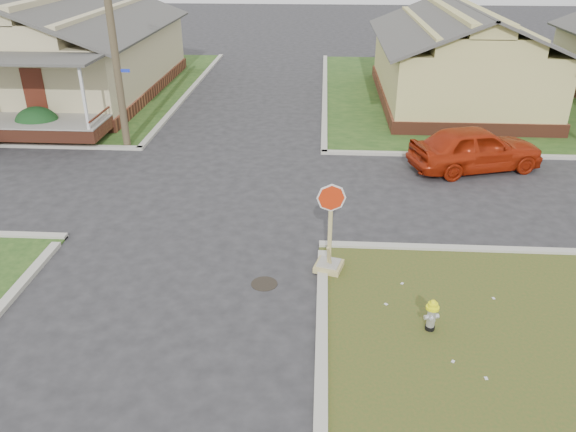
# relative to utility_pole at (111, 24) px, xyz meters

# --- Properties ---
(ground) EXTENTS (120.00, 120.00, 0.00)m
(ground) POSITION_rel_utility_pole_xyz_m (4.20, -8.90, -4.66)
(ground) COLOR #252427
(ground) RESTS_ON ground
(verge_far_left) EXTENTS (19.00, 19.00, 0.05)m
(verge_far_left) POSITION_rel_utility_pole_xyz_m (-8.80, 9.10, -4.64)
(verge_far_left) COLOR #234518
(verge_far_left) RESTS_ON ground
(curbs) EXTENTS (80.00, 40.00, 0.12)m
(curbs) POSITION_rel_utility_pole_xyz_m (4.20, -3.90, -4.66)
(curbs) COLOR #B0AD9F
(curbs) RESTS_ON ground
(manhole) EXTENTS (0.64, 0.64, 0.01)m
(manhole) POSITION_rel_utility_pole_xyz_m (6.40, -9.40, -4.66)
(manhole) COLOR black
(manhole) RESTS_ON ground
(corner_house) EXTENTS (10.10, 15.50, 5.30)m
(corner_house) POSITION_rel_utility_pole_xyz_m (-5.80, 7.78, -2.38)
(corner_house) COLOR brown
(corner_house) RESTS_ON ground
(side_house_yellow) EXTENTS (7.60, 11.60, 4.70)m
(side_house_yellow) POSITION_rel_utility_pole_xyz_m (14.20, 7.60, -2.47)
(side_house_yellow) COLOR brown
(side_house_yellow) RESTS_ON ground
(utility_pole) EXTENTS (1.80, 0.28, 9.00)m
(utility_pole) POSITION_rel_utility_pole_xyz_m (0.00, 0.00, 0.00)
(utility_pole) COLOR #443827
(utility_pole) RESTS_ON ground
(fire_hydrant) EXTENTS (0.28, 0.28, 0.75)m
(fire_hydrant) POSITION_rel_utility_pole_xyz_m (10.09, -10.97, -4.20)
(fire_hydrant) COLOR black
(fire_hydrant) RESTS_ON ground
(stop_sign) EXTENTS (0.66, 0.65, 2.33)m
(stop_sign) POSITION_rel_utility_pole_xyz_m (7.95, -8.70, -4.11)
(stop_sign) COLOR tan
(stop_sign) RESTS_ON ground
(red_sedan) EXTENTS (5.03, 3.15, 1.60)m
(red_sedan) POSITION_rel_utility_pole_xyz_m (13.14, -1.58, -3.86)
(red_sedan) COLOR #A2240B
(red_sedan) RESTS_ON ground
(hedge_right) EXTENTS (1.61, 1.32, 1.23)m
(hedge_right) POSITION_rel_utility_pole_xyz_m (-3.85, 0.66, -4.00)
(hedge_right) COLOR #163D1B
(hedge_right) RESTS_ON verge_far_left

